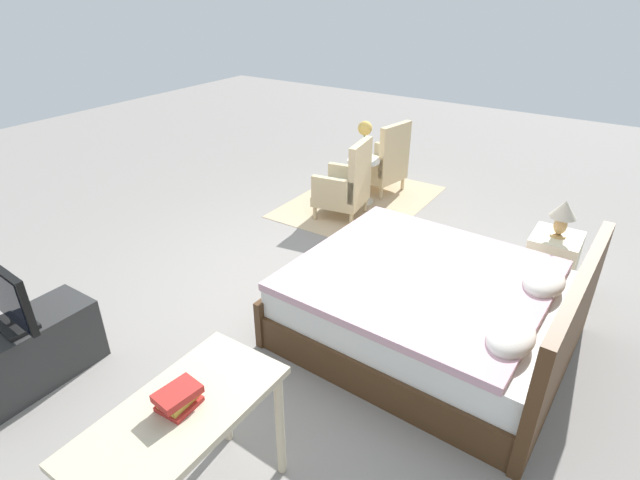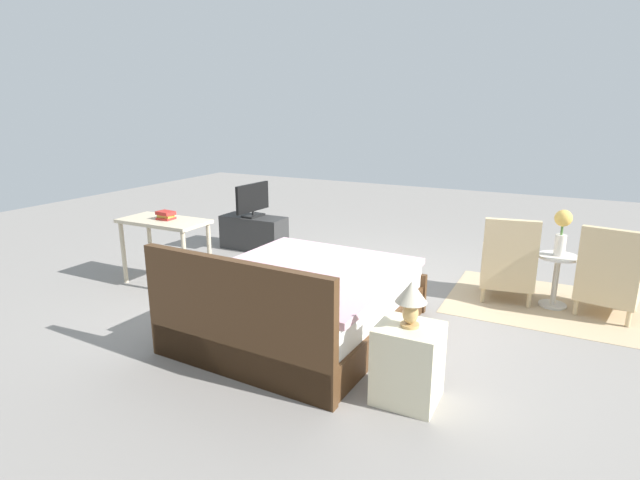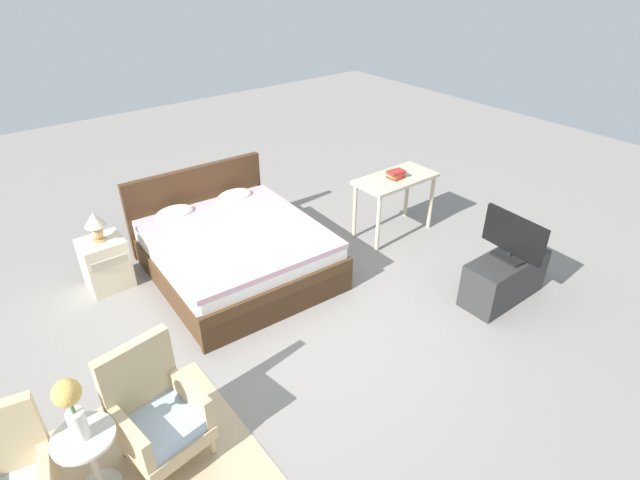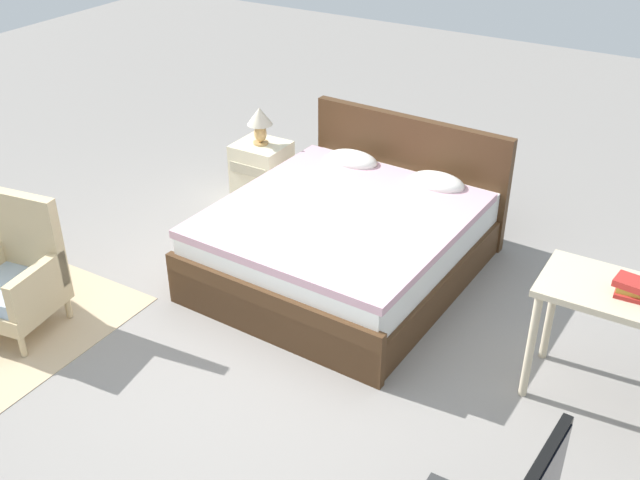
% 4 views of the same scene
% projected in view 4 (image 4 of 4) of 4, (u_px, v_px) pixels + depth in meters
% --- Properties ---
extents(ground_plane, '(16.00, 16.00, 0.00)m').
position_uv_depth(ground_plane, '(272.00, 343.00, 5.00)').
color(ground_plane, gray).
extents(bed, '(1.82, 2.09, 0.96)m').
position_uv_depth(bed, '(350.00, 237.00, 5.62)').
color(bed, '#472D19').
rests_on(bed, ground_plane).
extents(armchair_by_window_right, '(0.62, 0.62, 0.92)m').
position_uv_depth(armchair_by_window_right, '(16.00, 277.00, 4.99)').
color(armchair_by_window_right, '#CCB284').
rests_on(armchair_by_window_right, floor_rug).
extents(nightstand, '(0.44, 0.41, 0.57)m').
position_uv_depth(nightstand, '(262.00, 174.00, 6.62)').
color(nightstand, beige).
rests_on(nightstand, ground_plane).
extents(table_lamp, '(0.22, 0.22, 0.33)m').
position_uv_depth(table_lamp, '(260.00, 120.00, 6.36)').
color(table_lamp, tan).
rests_on(table_lamp, nightstand).
extents(vanity_desk, '(1.04, 0.52, 0.78)m').
position_uv_depth(vanity_desk, '(632.00, 312.00, 4.19)').
color(vanity_desk, beige).
rests_on(vanity_desk, ground_plane).
extents(book_stack, '(0.22, 0.16, 0.10)m').
position_uv_depth(book_stack, '(633.00, 288.00, 4.10)').
color(book_stack, '#AD2823').
rests_on(book_stack, vanity_desk).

